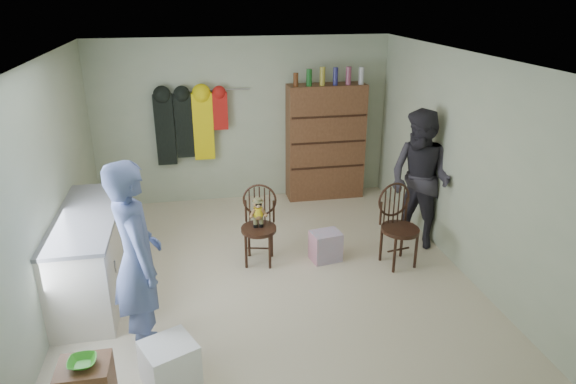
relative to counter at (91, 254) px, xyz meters
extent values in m
plane|color=beige|center=(1.95, 0.00, -0.47)|extent=(5.00, 5.00, 0.00)
plane|color=#B6C0A1|center=(1.95, 2.50, 0.78)|extent=(4.50, 0.00, 4.50)
plane|color=#B6C0A1|center=(-0.30, 0.00, 0.78)|extent=(0.00, 5.00, 5.00)
plane|color=#B6C0A1|center=(4.20, 0.00, 0.78)|extent=(0.00, 5.00, 5.00)
plane|color=white|center=(1.95, 0.00, 2.03)|extent=(5.00, 5.00, 0.00)
cube|color=silver|center=(0.00, 0.00, -0.02)|extent=(0.60, 1.80, 0.90)
cube|color=slate|center=(0.00, 0.00, 0.45)|extent=(0.64, 1.86, 0.04)
cylinder|color=#99999E|center=(0.31, -0.45, 0.07)|extent=(0.02, 0.02, 0.14)
cylinder|color=#99999E|center=(0.31, 0.45, 0.07)|extent=(0.02, 0.02, 0.14)
imported|color=green|center=(0.25, -1.92, 0.10)|extent=(0.21, 0.21, 0.05)
cube|color=white|center=(0.84, -1.60, -0.28)|extent=(0.54, 0.53, 0.39)
cylinder|color=#331C12|center=(1.86, 0.32, -0.02)|extent=(0.51, 0.51, 0.04)
cylinder|color=#331C12|center=(1.69, 0.22, -0.26)|extent=(0.03, 0.03, 0.43)
cylinder|color=#331C12|center=(1.97, 0.15, -0.26)|extent=(0.03, 0.03, 0.43)
cylinder|color=#331C12|center=(1.76, 0.50, -0.26)|extent=(0.03, 0.03, 0.43)
cylinder|color=#331C12|center=(2.04, 0.44, -0.26)|extent=(0.03, 0.03, 0.43)
torus|color=#331C12|center=(1.90, 0.49, 0.28)|extent=(0.41, 0.12, 0.42)
cylinder|color=#331C12|center=(1.74, 0.52, 0.14)|extent=(0.03, 0.03, 0.28)
cylinder|color=#331C12|center=(2.07, 0.44, 0.14)|extent=(0.03, 0.03, 0.28)
cylinder|color=yellow|center=(1.86, 0.34, 0.19)|extent=(0.12, 0.12, 0.11)
cylinder|color=#475128|center=(1.86, 0.34, 0.08)|extent=(0.07, 0.07, 0.17)
sphere|color=#9E7042|center=(1.86, 0.34, 0.30)|extent=(0.10, 0.10, 0.10)
cylinder|color=#475128|center=(1.86, 0.34, 0.35)|extent=(0.09, 0.09, 0.03)
cube|color=black|center=(1.86, 0.29, 0.31)|extent=(0.07, 0.01, 0.02)
cylinder|color=#331C12|center=(3.51, -0.05, -0.01)|extent=(0.52, 0.52, 0.04)
cylinder|color=#331C12|center=(3.39, -0.22, -0.25)|extent=(0.04, 0.04, 0.44)
cylinder|color=#331C12|center=(3.68, -0.17, -0.25)|extent=(0.04, 0.04, 0.44)
cylinder|color=#331C12|center=(3.34, 0.08, -0.25)|extent=(0.04, 0.04, 0.44)
cylinder|color=#331C12|center=(3.63, 0.14, -0.25)|extent=(0.04, 0.04, 0.44)
torus|color=#331C12|center=(3.48, 0.13, 0.31)|extent=(0.43, 0.10, 0.43)
cylinder|color=#331C12|center=(3.31, 0.09, 0.16)|extent=(0.03, 0.03, 0.30)
cylinder|color=#331C12|center=(3.66, 0.15, 0.16)|extent=(0.03, 0.03, 0.30)
cube|color=#E57283|center=(2.68, 0.23, -0.29)|extent=(0.39, 0.33, 0.37)
imported|color=#54649A|center=(0.61, -1.09, 0.45)|extent=(0.63, 0.78, 1.85)
imported|color=#2D2B33|center=(3.95, 0.45, 0.42)|extent=(1.01, 1.08, 1.78)
cube|color=brown|center=(3.20, 2.30, 0.43)|extent=(1.20, 0.38, 1.80)
cube|color=#331C12|center=(3.20, 2.11, 0.08)|extent=(1.16, 0.02, 0.03)
cube|color=#331C12|center=(3.20, 2.11, 0.48)|extent=(1.16, 0.02, 0.03)
cube|color=#331C12|center=(3.20, 2.11, 0.88)|extent=(1.16, 0.02, 0.03)
cylinder|color=#592D14|center=(2.70, 2.20, 1.43)|extent=(0.07, 0.07, 0.20)
cylinder|color=#19591E|center=(2.90, 2.20, 1.45)|extent=(0.08, 0.08, 0.25)
cylinder|color=#A59933|center=(3.10, 2.20, 1.46)|extent=(0.08, 0.08, 0.27)
cylinder|color=navy|center=(3.30, 2.20, 1.46)|extent=(0.07, 0.07, 0.26)
cylinder|color=#8C3F59|center=(3.50, 2.20, 1.46)|extent=(0.08, 0.08, 0.27)
cylinder|color=#B2B2B7|center=(3.70, 2.20, 1.46)|extent=(0.08, 0.08, 0.26)
cylinder|color=#99999E|center=(1.55, 2.44, 1.28)|extent=(1.00, 0.02, 0.02)
cube|color=black|center=(0.77, 2.38, 0.72)|extent=(0.28, 0.10, 1.05)
cube|color=black|center=(1.05, 2.38, 0.77)|extent=(0.26, 0.10, 0.95)
cube|color=yellow|center=(1.33, 2.38, 0.75)|extent=(0.30, 0.10, 1.00)
cube|color=red|center=(1.59, 2.38, 0.97)|extent=(0.22, 0.10, 0.55)
camera|label=1|loc=(1.16, -5.20, 2.65)|focal=32.00mm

